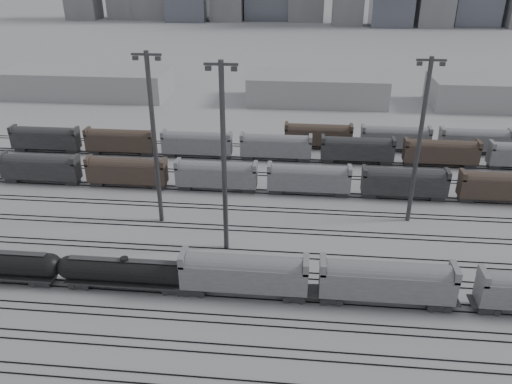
# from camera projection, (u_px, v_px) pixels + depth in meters

# --- Properties ---
(ground) EXTENTS (900.00, 900.00, 0.00)m
(ground) POSITION_uv_depth(u_px,v_px,m) (244.00, 300.00, 63.84)
(ground) COLOR #B0B0B4
(ground) RESTS_ON ground
(tracks) EXTENTS (220.00, 71.50, 0.16)m
(tracks) POSITION_uv_depth(u_px,v_px,m) (257.00, 231.00, 79.48)
(tracks) COLOR black
(tracks) RESTS_ON ground
(tank_car_b) EXTENTS (18.36, 3.06, 4.54)m
(tank_car_b) POSITION_uv_depth(u_px,v_px,m) (126.00, 271.00, 64.99)
(tank_car_b) COLOR #242326
(tank_car_b) RESTS_ON ground
(hopper_car_a) EXTENTS (16.29, 3.24, 5.82)m
(hopper_car_a) POSITION_uv_depth(u_px,v_px,m) (244.00, 272.00, 63.17)
(hopper_car_a) COLOR #242326
(hopper_car_a) RESTS_ON ground
(hopper_car_b) EXTENTS (16.60, 3.30, 5.93)m
(hopper_car_b) POSITION_uv_depth(u_px,v_px,m) (387.00, 280.00, 61.56)
(hopper_car_b) COLOR #242326
(hopper_car_b) RESTS_ON ground
(light_mast_b) EXTENTS (4.41, 0.71, 27.58)m
(light_mast_b) POSITION_uv_depth(u_px,v_px,m) (154.00, 137.00, 76.36)
(light_mast_b) COLOR #3B3B3D
(light_mast_b) RESTS_ON ground
(light_mast_c) EXTENTS (4.46, 0.71, 27.89)m
(light_mast_c) POSITION_uv_depth(u_px,v_px,m) (224.00, 156.00, 68.74)
(light_mast_c) COLOR #3B3B3D
(light_mast_c) RESTS_ON ground
(light_mast_d) EXTENTS (4.28, 0.68, 26.75)m
(light_mast_d) POSITION_uv_depth(u_px,v_px,m) (420.00, 139.00, 76.62)
(light_mast_d) COLOR #3B3B3D
(light_mast_d) RESTS_ON ground
(bg_string_near) EXTENTS (151.00, 3.00, 5.60)m
(bg_string_near) POSITION_uv_depth(u_px,v_px,m) (309.00, 180.00, 90.57)
(bg_string_near) COLOR gray
(bg_string_near) RESTS_ON ground
(bg_string_mid) EXTENTS (151.00, 3.00, 5.60)m
(bg_string_mid) POSITION_uv_depth(u_px,v_px,m) (357.00, 150.00, 104.02)
(bg_string_mid) COLOR #242326
(bg_string_mid) RESTS_ON ground
(bg_string_far) EXTENTS (66.00, 3.00, 5.60)m
(bg_string_far) POSITION_uv_depth(u_px,v_px,m) (435.00, 140.00, 109.62)
(bg_string_far) COLOR #47372D
(bg_string_far) RESTS_ON ground
(warehouse_left) EXTENTS (50.00, 18.00, 8.00)m
(warehouse_left) POSITION_uv_depth(u_px,v_px,m) (87.00, 83.00, 152.57)
(warehouse_left) COLOR #9B9C9E
(warehouse_left) RESTS_ON ground
(warehouse_mid) EXTENTS (40.00, 18.00, 8.00)m
(warehouse_mid) POSITION_uv_depth(u_px,v_px,m) (317.00, 88.00, 146.32)
(warehouse_mid) COLOR #9B9C9E
(warehouse_mid) RESTS_ON ground
(warehouse_right) EXTENTS (35.00, 18.00, 8.00)m
(warehouse_right) POSITION_uv_depth(u_px,v_px,m) (493.00, 93.00, 141.85)
(warehouse_right) COLOR #9B9C9E
(warehouse_right) RESTS_ON ground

